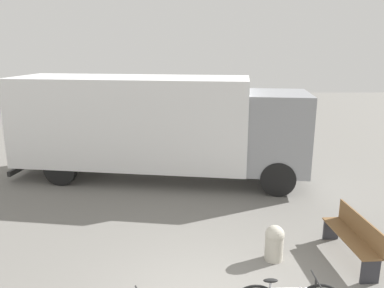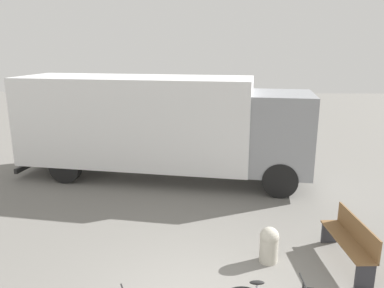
{
  "view_description": "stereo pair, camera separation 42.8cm",
  "coord_description": "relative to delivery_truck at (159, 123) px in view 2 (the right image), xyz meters",
  "views": [
    {
      "loc": [
        -0.38,
        -4.92,
        4.1
      ],
      "look_at": [
        -0.28,
        4.26,
        1.72
      ],
      "focal_mm": 35.0,
      "sensor_mm": 36.0,
      "label": 1
    },
    {
      "loc": [
        0.05,
        -4.91,
        4.1
      ],
      "look_at": [
        -0.28,
        4.26,
        1.72
      ],
      "focal_mm": 35.0,
      "sensor_mm": 36.0,
      "label": 2
    }
  ],
  "objects": [
    {
      "name": "bollard_near_bench",
      "position": [
        2.73,
        -4.91,
        -1.41
      ],
      "size": [
        0.38,
        0.38,
        0.73
      ],
      "color": "#B2AD9E",
      "rests_on": "ground"
    },
    {
      "name": "delivery_truck",
      "position": [
        0.0,
        0.0,
        0.0
      ],
      "size": [
        9.36,
        3.64,
        3.22
      ],
      "rotation": [
        0.0,
        0.0,
        -0.15
      ],
      "color": "white",
      "rests_on": "ground"
    },
    {
      "name": "park_bench",
      "position": [
        4.29,
        -4.91,
        -1.29
      ],
      "size": [
        0.51,
        1.72,
        0.92
      ],
      "rotation": [
        0.0,
        0.0,
        1.64
      ],
      "color": "brown",
      "rests_on": "ground"
    }
  ]
}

